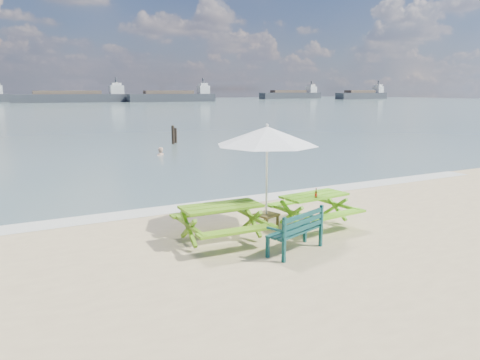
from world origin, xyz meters
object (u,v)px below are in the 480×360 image
side_table (266,220)px  patio_umbrella (267,136)px  picnic_table_left (221,224)px  picnic_table_right (314,211)px  beer_bottle (316,195)px  swimmer (160,162)px  park_bench (295,239)px

side_table → patio_umbrella: (0.00, 0.00, 2.09)m
picnic_table_left → side_table: size_ratio=3.21×
picnic_table_right → beer_bottle: beer_bottle is taller
picnic_table_left → swimmer: size_ratio=1.29×
picnic_table_left → beer_bottle: beer_bottle is taller
picnic_table_left → beer_bottle: (2.41, -0.26, 0.47)m
park_bench → side_table: size_ratio=2.38×
beer_bottle → swimmer: beer_bottle is taller
beer_bottle → swimmer: bearing=86.2°
picnic_table_right → park_bench: (-1.51, -1.34, -0.12)m
picnic_table_right → beer_bottle: bearing=-121.9°
park_bench → side_table: bearing=77.0°
park_bench → swimmer: (2.27, 15.41, -0.64)m
picnic_table_left → beer_bottle: 2.47m
picnic_table_right → swimmer: bearing=86.9°
side_table → swimmer: size_ratio=0.40×
picnic_table_left → side_table: bearing=20.1°
park_bench → beer_bottle: beer_bottle is taller
patio_umbrella → beer_bottle: size_ratio=13.50×
patio_umbrella → beer_bottle: patio_umbrella is taller
beer_bottle → picnic_table_right: bearing=58.1°
patio_umbrella → picnic_table_left: bearing=-159.9°
park_bench → patio_umbrella: size_ratio=0.48×
side_table → beer_bottle: 1.40m
beer_bottle → park_bench: bearing=-141.7°
picnic_table_left → picnic_table_right: picnic_table_left is taller
park_bench → patio_umbrella: patio_umbrella is taller
park_bench → swimmer: park_bench is taller
swimmer → picnic_table_right: bearing=-93.1°
park_bench → swimmer: size_ratio=0.96×
park_bench → beer_bottle: size_ratio=6.43×
picnic_table_left → swimmer: 14.52m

